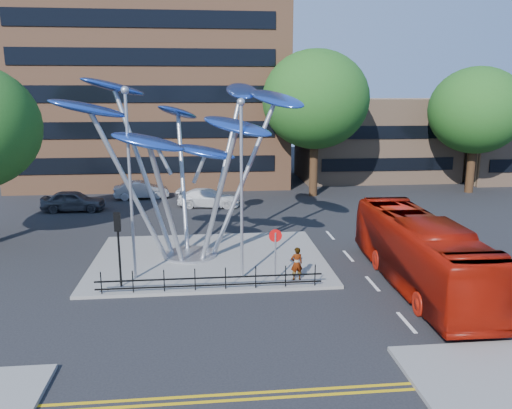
{
  "coord_description": "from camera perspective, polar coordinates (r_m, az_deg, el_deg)",
  "views": [
    {
      "loc": [
        -1.09,
        -19.09,
        8.73
      ],
      "look_at": [
        1.26,
        4.0,
        3.44
      ],
      "focal_mm": 35.0,
      "sensor_mm": 36.0,
      "label": 1
    }
  ],
  "objects": [
    {
      "name": "no_entry_sign_island",
      "position": [
        22.9,
        2.23,
        -4.76
      ],
      "size": [
        0.6,
        0.1,
        2.45
      ],
      "color": "#9EA0A5",
      "rests_on": "traffic_island"
    },
    {
      "name": "traffic_island",
      "position": [
        26.54,
        -5.33,
        -6.26
      ],
      "size": [
        12.0,
        9.0,
        0.15
      ],
      "primitive_type": "cube",
      "color": "slate",
      "rests_on": "ground"
    },
    {
      "name": "tree_far",
      "position": [
        47.17,
        23.87,
        9.79
      ],
      "size": [
        8.0,
        8.0,
        10.81
      ],
      "color": "black",
      "rests_on": "ground"
    },
    {
      "name": "parked_car_mid",
      "position": [
        42.43,
        -12.97,
        1.64
      ],
      "size": [
        4.61,
        2.12,
        1.46
      ],
      "primitive_type": "imported",
      "rotation": [
        0.0,
        0.0,
        1.7
      ],
      "color": "#A3A5AA",
      "rests_on": "ground"
    },
    {
      "name": "parked_car_right",
      "position": [
        38.6,
        -5.44,
        0.76
      ],
      "size": [
        4.99,
        2.57,
        1.38
      ],
      "primitive_type": "imported",
      "rotation": [
        0.0,
        0.0,
        1.43
      ],
      "color": "silver",
      "rests_on": "ground"
    },
    {
      "name": "ground",
      "position": [
        21.02,
        -2.36,
        -11.72
      ],
      "size": [
        120.0,
        120.0,
        0.0
      ],
      "primitive_type": "plane",
      "color": "black",
      "rests_on": "ground"
    },
    {
      "name": "red_bus",
      "position": [
        23.86,
        18.27,
        -5.2
      ],
      "size": [
        2.96,
        11.61,
        3.22
      ],
      "primitive_type": "imported",
      "rotation": [
        0.0,
        0.0,
        -0.02
      ],
      "color": "#981307",
      "rests_on": "ground"
    },
    {
      "name": "pedestrian",
      "position": [
        23.32,
        4.66,
        -6.74
      ],
      "size": [
        0.62,
        0.45,
        1.57
      ],
      "primitive_type": "imported",
      "rotation": [
        0.0,
        0.0,
        3.27
      ],
      "color": "gray",
      "rests_on": "traffic_island"
    },
    {
      "name": "tree_right",
      "position": [
        42.09,
        6.8,
        11.8
      ],
      "size": [
        8.8,
        8.8,
        12.11
      ],
      "color": "black",
      "rests_on": "ground"
    },
    {
      "name": "leaf_sculpture",
      "position": [
        25.86,
        -8.06,
        8.58
      ],
      "size": [
        12.72,
        9.54,
        9.51
      ],
      "color": "#9EA0A5",
      "rests_on": "traffic_island"
    },
    {
      "name": "double_yellow_near",
      "position": [
        15.77,
        -0.93,
        -20.76
      ],
      "size": [
        40.0,
        0.12,
        0.01
      ],
      "primitive_type": "cube",
      "color": "gold",
      "rests_on": "ground"
    },
    {
      "name": "parked_car_left",
      "position": [
        39.47,
        -20.15,
        0.41
      ],
      "size": [
        4.58,
        1.94,
        1.55
      ],
      "primitive_type": "imported",
      "rotation": [
        0.0,
        0.0,
        1.55
      ],
      "color": "#44464C",
      "rests_on": "ground"
    },
    {
      "name": "low_building_near",
      "position": [
        52.2,
        13.43,
        7.29
      ],
      "size": [
        15.0,
        8.0,
        8.0
      ],
      "primitive_type": "cube",
      "color": "#9C785C",
      "rests_on": "ground"
    },
    {
      "name": "traffic_light_island",
      "position": [
        22.78,
        -15.49,
        -3.22
      ],
      "size": [
        0.28,
        0.18,
        3.42
      ],
      "color": "black",
      "rests_on": "traffic_island"
    },
    {
      "name": "double_yellow_far",
      "position": [
        15.53,
        -0.83,
        -21.37
      ],
      "size": [
        40.0,
        0.12,
        0.01
      ],
      "primitive_type": "cube",
      "color": "gold",
      "rests_on": "ground"
    },
    {
      "name": "pedestrian_railing_front",
      "position": [
        22.34,
        -5.24,
        -8.7
      ],
      "size": [
        10.0,
        0.06,
        1.0
      ],
      "color": "black",
      "rests_on": "traffic_island"
    },
    {
      "name": "street_lamp_left",
      "position": [
        23.1,
        -14.27,
        4.03
      ],
      "size": [
        0.36,
        0.36,
        8.8
      ],
      "color": "#9EA0A5",
      "rests_on": "traffic_island"
    },
    {
      "name": "brick_tower",
      "position": [
        51.71,
        -11.92,
        19.54
      ],
      "size": [
        25.0,
        15.0,
        30.0
      ],
      "primitive_type": "cube",
      "color": "#915E3F",
      "rests_on": "ground"
    },
    {
      "name": "street_lamp_right",
      "position": [
        22.45,
        -1.68,
        3.5
      ],
      "size": [
        0.36,
        0.36,
        8.3
      ],
      "color": "#9EA0A5",
      "rests_on": "traffic_island"
    }
  ]
}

